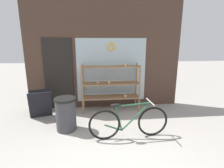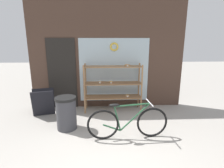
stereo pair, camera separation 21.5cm
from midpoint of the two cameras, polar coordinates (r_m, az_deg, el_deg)
storefront_facade at (r=5.28m, az=-0.82°, el=10.19°), size 4.60×0.13×3.46m
display_case at (r=5.06m, az=1.61°, el=0.24°), size 1.65×0.46×1.38m
bicycle at (r=3.75m, az=6.79°, el=-12.39°), size 1.70×0.46×0.79m
sandwich_board at (r=5.14m, az=-20.39°, el=-5.70°), size 0.64×0.50×0.72m
trash_bin at (r=4.20m, az=-13.28°, el=-8.87°), size 0.48×0.48×0.77m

